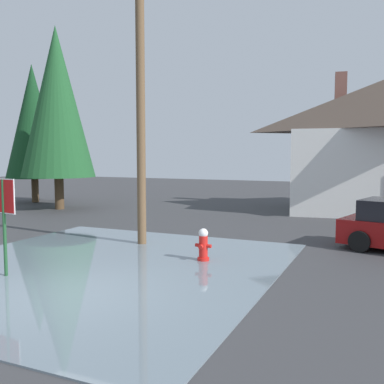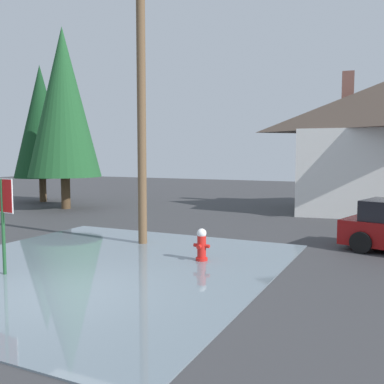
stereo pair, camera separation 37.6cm
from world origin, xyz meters
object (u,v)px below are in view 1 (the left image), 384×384
(fire_hydrant, at_px, (203,245))
(pine_tree_tall_left, at_px, (57,102))
(stop_sign_near, at_px, (4,207))
(utility_pole, at_px, (141,99))
(pine_tree_mid_left, at_px, (33,122))

(fire_hydrant, bearing_deg, pine_tree_tall_left, 146.72)
(stop_sign_near, relative_size, pine_tree_tall_left, 0.25)
(stop_sign_near, distance_m, pine_tree_tall_left, 13.71)
(fire_hydrant, height_order, utility_pole, utility_pole)
(utility_pole, bearing_deg, pine_tree_tall_left, 144.60)
(stop_sign_near, height_order, pine_tree_tall_left, pine_tree_tall_left)
(stop_sign_near, distance_m, fire_hydrant, 5.10)
(stop_sign_near, height_order, fire_hydrant, stop_sign_near)
(utility_pole, distance_m, pine_tree_tall_left, 10.67)
(pine_tree_tall_left, xyz_separation_m, pine_tree_mid_left, (-3.65, 2.07, -0.75))
(stop_sign_near, relative_size, pine_tree_mid_left, 0.28)
(stop_sign_near, bearing_deg, fire_hydrant, 41.48)
(pine_tree_tall_left, bearing_deg, pine_tree_mid_left, 150.42)
(utility_pole, xyz_separation_m, pine_tree_tall_left, (-8.66, 6.15, 0.99))
(fire_hydrant, height_order, pine_tree_tall_left, pine_tree_tall_left)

